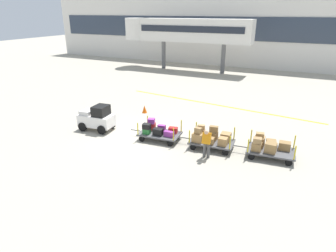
{
  "coord_description": "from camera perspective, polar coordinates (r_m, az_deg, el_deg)",
  "views": [
    {
      "loc": [
        8.37,
        -13.44,
        6.88
      ],
      "look_at": [
        1.96,
        -0.15,
        1.02
      ],
      "focal_mm": 31.19,
      "sensor_mm": 36.0,
      "label": 1
    }
  ],
  "objects": [
    {
      "name": "baggage_cart_middle",
      "position": [
        15.69,
        8.4,
        -2.35
      ],
      "size": [
        3.05,
        1.58,
        1.19
      ],
      "color": "#4C4C4F",
      "rests_on": "ground_plane"
    },
    {
      "name": "baggage_cart_lead",
      "position": [
        16.54,
        -1.87,
        -1.01
      ],
      "size": [
        3.05,
        1.58,
        1.1
      ],
      "color": "#4C4C4F",
      "rests_on": "ground_plane"
    },
    {
      "name": "baggage_tug",
      "position": [
        18.34,
        -13.72,
        1.5
      ],
      "size": [
        2.18,
        1.37,
        1.58
      ],
      "color": "white",
      "rests_on": "ground_plane"
    },
    {
      "name": "ground_plane",
      "position": [
        17.27,
        -5.65,
        -1.94
      ],
      "size": [
        120.0,
        120.0,
        0.0
      ],
      "primitive_type": "plane",
      "color": "#A8A08E"
    },
    {
      "name": "baggage_handler",
      "position": [
        14.45,
        7.54,
        -3.14
      ],
      "size": [
        0.43,
        0.46,
        1.56
      ],
      "color": "#4C4C4C",
      "rests_on": "ground_plane"
    },
    {
      "name": "safety_cone_near",
      "position": [
        21.07,
        -4.61,
        3.31
      ],
      "size": [
        0.36,
        0.36,
        0.55
      ],
      "primitive_type": "cone",
      "color": "#EA590F",
      "rests_on": "ground_plane"
    },
    {
      "name": "apron_lead_line",
      "position": [
        23.19,
        9.31,
        4.12
      ],
      "size": [
        15.72,
        2.09,
        0.01
      ],
      "primitive_type": "cube",
      "rotation": [
        0.0,
        0.0,
        -0.12
      ],
      "color": "yellow",
      "rests_on": "ground_plane"
    },
    {
      "name": "baggage_cart_tail",
      "position": [
        15.43,
        19.02,
        -3.82
      ],
      "size": [
        3.05,
        1.58,
        1.12
      ],
      "color": "#4C4C4F",
      "rests_on": "ground_plane"
    },
    {
      "name": "jet_bridge",
      "position": [
        36.54,
        2.29,
        18.16
      ],
      "size": [
        16.02,
        3.0,
        6.01
      ],
      "color": "silver",
      "rests_on": "ground_plane"
    },
    {
      "name": "terminal_building",
      "position": [
        40.38,
        14.4,
        17.42
      ],
      "size": [
        58.27,
        2.51,
        8.67
      ],
      "color": "silver",
      "rests_on": "ground_plane"
    }
  ]
}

